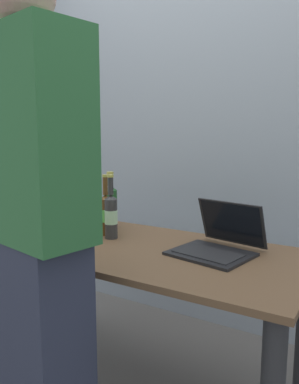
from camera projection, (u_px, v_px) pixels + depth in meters
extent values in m
cube|color=brown|center=(139.00, 249.00, 1.71)|extent=(1.46, 0.70, 0.03)
cylinder|color=#2D2D30|center=(74.00, 277.00, 2.36)|extent=(0.07, 0.07, 0.70)
cube|color=black|center=(211.00, 254.00, 1.58)|extent=(0.35, 0.31, 0.01)
cube|color=#232326|center=(208.00, 253.00, 1.56)|extent=(0.28, 0.20, 0.00)
cube|color=black|center=(232.00, 223.00, 1.68)|extent=(0.32, 0.13, 0.20)
cube|color=black|center=(231.00, 223.00, 1.68)|extent=(0.29, 0.12, 0.18)
cylinder|color=#333333|center=(111.00, 219.00, 1.83)|extent=(0.06, 0.06, 0.19)
cone|color=#333333|center=(111.00, 197.00, 1.81)|extent=(0.06, 0.06, 0.02)
cylinder|color=#333333|center=(111.00, 186.00, 1.80)|extent=(0.03, 0.03, 0.08)
cylinder|color=#BFB74C|center=(110.00, 176.00, 1.80)|extent=(0.03, 0.03, 0.01)
cylinder|color=#B5E4B0|center=(111.00, 217.00, 1.83)|extent=(0.06, 0.06, 0.07)
cylinder|color=brown|center=(106.00, 217.00, 1.89)|extent=(0.06, 0.06, 0.18)
cone|color=brown|center=(105.00, 197.00, 1.88)|extent=(0.06, 0.06, 0.02)
cylinder|color=brown|center=(105.00, 186.00, 1.87)|extent=(0.02, 0.02, 0.09)
cylinder|color=#BFB74C|center=(105.00, 176.00, 1.86)|extent=(0.03, 0.03, 0.01)
cylinder|color=#62D555|center=(106.00, 215.00, 1.89)|extent=(0.06, 0.06, 0.06)
cylinder|color=#1E5123|center=(111.00, 209.00, 2.03)|extent=(0.07, 0.07, 0.20)
cone|color=#1E5123|center=(110.00, 188.00, 2.01)|extent=(0.07, 0.07, 0.02)
cylinder|color=#1E5123|center=(110.00, 180.00, 2.01)|extent=(0.03, 0.03, 0.06)
cylinder|color=#BFB74C|center=(110.00, 173.00, 2.00)|extent=(0.04, 0.04, 0.01)
cylinder|color=beige|center=(111.00, 207.00, 2.03)|extent=(0.07, 0.07, 0.07)
cube|color=#2D3347|center=(40.00, 366.00, 1.30)|extent=(0.39, 0.26, 0.89)
cube|color=#2D6B38|center=(29.00, 138.00, 1.18)|extent=(0.46, 0.29, 0.64)
cylinder|color=#BF4C33|center=(62.00, 236.00, 1.72)|extent=(0.08, 0.08, 0.08)
torus|color=#BF4C33|center=(69.00, 236.00, 1.70)|extent=(0.06, 0.01, 0.06)
cube|color=#99A3AD|center=(216.00, 122.00, 2.37)|extent=(6.00, 0.10, 2.60)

